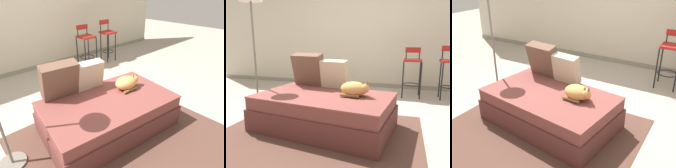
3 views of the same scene
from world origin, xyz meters
The scene contains 8 objects.
ground_plane centered at (0.00, 0.00, 0.00)m, with size 16.00×16.00×0.00m, color #A89E8E.
wall_baseboard_trim centered at (0.00, 2.20, 0.04)m, with size 8.00×0.02×0.09m, color gray.
area_rug centered at (0.00, -0.70, 0.00)m, with size 2.33×2.08×0.01m, color brown.
couch centered at (0.00, -0.40, 0.22)m, with size 1.74×1.18×0.43m.
throw_pillow_corner centered at (-0.40, 0.04, 0.67)m, with size 0.47×0.31×0.47m.
throw_pillow_middle centered at (0.01, -0.01, 0.63)m, with size 0.39×0.24×0.39m.
cat centered at (0.37, -0.35, 0.52)m, with size 0.36×0.26×0.20m.
bar_stool_near_window centered at (1.05, 1.53, 0.55)m, with size 0.33×0.33×0.94m.
Camera 3 is at (1.65, -2.79, 1.90)m, focal length 42.00 mm.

